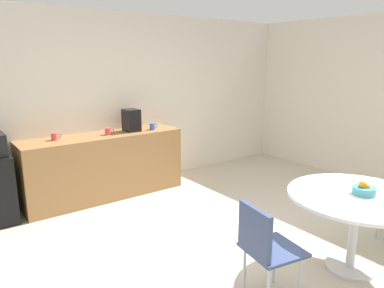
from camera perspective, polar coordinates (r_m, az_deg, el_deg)
The scene contains 10 objects.
ground_plane at distance 3.77m, azimuth 14.12°, elevation -17.71°, with size 6.00×6.00×0.00m, color beige.
wall_back at distance 5.64m, azimuth -9.43°, elevation 6.87°, with size 6.00×0.10×2.60m, color silver.
counter_block at distance 5.22m, azimuth -13.81°, elevation -3.40°, with size 2.23×0.60×0.90m, color #9E7042.
round_table at distance 3.58m, azimuth 24.77°, elevation -9.11°, with size 1.22×1.22×0.74m.
chair_navy at distance 2.95m, azimuth 11.36°, elevation -15.18°, with size 0.49×0.49×0.83m.
fruit_bowl at distance 3.55m, azimuth 25.80°, elevation -6.49°, with size 0.20×0.20×0.13m.
mug_white at distance 5.09m, azimuth -13.24°, elevation 1.99°, with size 0.13×0.08×0.09m.
mug_green at distance 5.35m, azimuth -6.32°, elevation 2.80°, with size 0.13×0.08×0.09m.
mug_red at distance 4.94m, azimuth -21.10°, elevation 1.12°, with size 0.13×0.08×0.09m.
coffee_maker at distance 5.26m, azimuth -9.66°, elevation 3.77°, with size 0.20×0.24×0.32m, color black.
Camera 1 is at (-2.57, -1.98, 1.92)m, focal length 33.39 mm.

